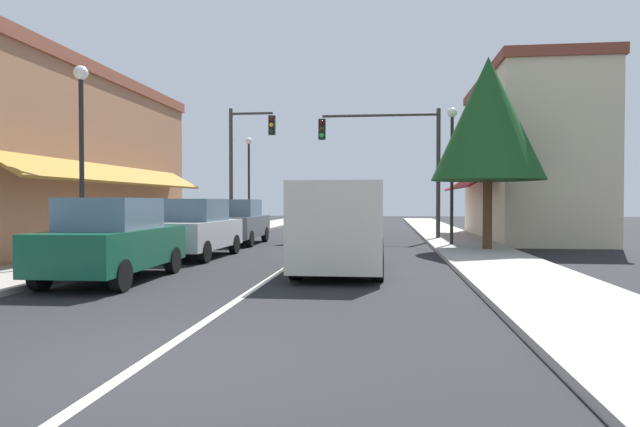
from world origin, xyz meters
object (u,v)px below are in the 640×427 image
(parked_car_nearest_left, at_px, (113,240))
(van_in_lane, at_px, (342,224))
(traffic_signal_mast_arm, at_px, (396,150))
(traffic_signal_left_corner, at_px, (244,154))
(street_lamp_right_mid, at_px, (452,154))
(parked_car_second_left, at_px, (195,229))
(street_lamp_left_far, at_px, (249,169))
(parked_car_third_left, at_px, (238,222))
(street_lamp_left_near, at_px, (81,133))
(tree_right_near, at_px, (488,119))

(parked_car_nearest_left, bearing_deg, van_in_lane, 24.12)
(van_in_lane, relative_size, traffic_signal_mast_arm, 0.91)
(traffic_signal_left_corner, bearing_deg, van_in_lane, -65.23)
(traffic_signal_left_corner, height_order, street_lamp_right_mid, traffic_signal_left_corner)
(parked_car_second_left, bearing_deg, van_in_lane, -27.92)
(traffic_signal_mast_arm, distance_m, street_lamp_left_far, 9.17)
(traffic_signal_mast_arm, bearing_deg, street_lamp_left_far, 148.24)
(parked_car_nearest_left, height_order, parked_car_third_left, same)
(parked_car_second_left, distance_m, street_lamp_left_far, 13.43)
(parked_car_second_left, xyz_separation_m, street_lamp_left_near, (-2.01, -2.72, 2.55))
(traffic_signal_mast_arm, relative_size, street_lamp_left_near, 1.11)
(parked_car_nearest_left, relative_size, street_lamp_left_far, 0.81)
(street_lamp_right_mid, xyz_separation_m, street_lamp_left_far, (-9.76, 8.39, 0.01))
(parked_car_nearest_left, bearing_deg, tree_right_near, 38.77)
(van_in_lane, xyz_separation_m, street_lamp_right_mid, (3.47, 7.31, 2.27))
(parked_car_nearest_left, distance_m, street_lamp_left_far, 18.22)
(parked_car_nearest_left, relative_size, traffic_signal_left_corner, 0.68)
(parked_car_second_left, relative_size, street_lamp_left_far, 0.81)
(traffic_signal_mast_arm, relative_size, traffic_signal_left_corner, 0.93)
(traffic_signal_mast_arm, bearing_deg, van_in_lane, -97.83)
(traffic_signal_mast_arm, bearing_deg, traffic_signal_left_corner, 169.81)
(parked_car_nearest_left, xyz_separation_m, parked_car_third_left, (-0.06, 10.14, 0.00))
(parked_car_second_left, distance_m, parked_car_third_left, 5.25)
(street_lamp_left_far, bearing_deg, traffic_signal_left_corner, -79.22)
(traffic_signal_mast_arm, xyz_separation_m, tree_right_near, (2.92, -5.40, 0.51))
(tree_right_near, bearing_deg, street_lamp_left_far, 136.34)
(parked_car_second_left, xyz_separation_m, street_lamp_left_far, (-1.65, 13.08, 2.55))
(parked_car_nearest_left, relative_size, traffic_signal_mast_arm, 0.73)
(parked_car_third_left, distance_m, van_in_lane, 9.20)
(traffic_signal_mast_arm, xyz_separation_m, traffic_signal_left_corner, (-7.11, 1.28, 0.02))
(van_in_lane, relative_size, street_lamp_left_near, 1.01)
(van_in_lane, height_order, street_lamp_left_near, street_lamp_left_near)
(van_in_lane, distance_m, traffic_signal_left_corner, 13.69)
(parked_car_nearest_left, relative_size, tree_right_near, 0.64)
(parked_car_second_left, distance_m, traffic_signal_mast_arm, 10.73)
(parked_car_third_left, xyz_separation_m, street_lamp_right_mid, (8.22, -0.56, 2.54))
(parked_car_second_left, height_order, street_lamp_right_mid, street_lamp_right_mid)
(street_lamp_left_far, distance_m, tree_right_near, 14.83)
(traffic_signal_mast_arm, xyz_separation_m, street_lamp_right_mid, (1.97, -3.58, -0.50))
(parked_car_third_left, height_order, traffic_signal_left_corner, traffic_signal_left_corner)
(street_lamp_left_far, bearing_deg, street_lamp_left_near, -91.30)
(parked_car_third_left, xyz_separation_m, street_lamp_left_near, (-1.90, -7.97, 2.55))
(van_in_lane, relative_size, traffic_signal_left_corner, 0.85)
(van_in_lane, height_order, street_lamp_left_far, street_lamp_left_far)
(parked_car_second_left, xyz_separation_m, traffic_signal_mast_arm, (6.13, 8.26, 3.04))
(street_lamp_left_near, bearing_deg, traffic_signal_left_corner, 85.19)
(street_lamp_right_mid, bearing_deg, street_lamp_left_far, 139.29)
(van_in_lane, xyz_separation_m, traffic_signal_mast_arm, (1.50, 10.89, 2.77))
(street_lamp_right_mid, bearing_deg, parked_car_nearest_left, -130.41)
(parked_car_nearest_left, relative_size, street_lamp_left_near, 0.81)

